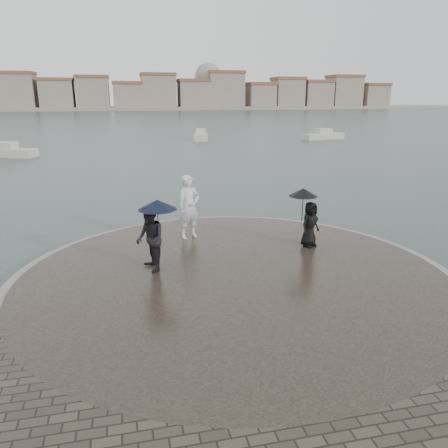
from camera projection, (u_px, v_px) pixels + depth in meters
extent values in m
plane|color=#2B3835|center=(275.00, 354.00, 9.10)|extent=(400.00, 400.00, 0.00)
cylinder|color=gray|center=(234.00, 280.00, 12.33)|extent=(12.50, 12.50, 0.32)
cylinder|color=#2D261E|center=(234.00, 280.00, 12.32)|extent=(11.90, 11.90, 0.36)
imported|color=silver|center=(189.00, 207.00, 15.14)|extent=(0.94, 0.77, 2.22)
imported|color=black|center=(150.00, 239.00, 12.27)|extent=(0.92, 1.07, 1.90)
cylinder|color=black|center=(158.00, 224.00, 12.30)|extent=(0.02, 0.02, 0.90)
cone|color=black|center=(157.00, 205.00, 12.15)|extent=(1.12, 1.12, 0.28)
imported|color=black|center=(310.00, 224.00, 14.34)|extent=(0.88, 0.77, 1.51)
cylinder|color=black|center=(302.00, 208.00, 14.22)|extent=(0.02, 0.02, 0.90)
cone|color=black|center=(303.00, 192.00, 14.08)|extent=(0.97, 0.97, 0.26)
cube|color=gray|center=(128.00, 108.00, 161.31)|extent=(260.00, 20.00, 1.20)
cube|color=gray|center=(17.00, 93.00, 149.04)|extent=(12.00, 10.00, 12.00)
cube|color=brown|center=(15.00, 73.00, 147.20)|extent=(12.60, 10.60, 1.00)
cube|color=gray|center=(58.00, 96.00, 152.11)|extent=(11.00, 10.00, 10.00)
cube|color=brown|center=(56.00, 79.00, 150.55)|extent=(11.60, 10.60, 1.00)
cube|color=gray|center=(93.00, 95.00, 154.54)|extent=(11.00, 10.00, 11.00)
cube|color=brown|center=(92.00, 77.00, 152.84)|extent=(11.60, 10.60, 1.00)
cube|color=gray|center=(128.00, 97.00, 157.40)|extent=(10.00, 10.00, 9.00)
cube|color=brown|center=(127.00, 83.00, 155.98)|extent=(10.60, 10.60, 1.00)
cube|color=gray|center=(158.00, 93.00, 159.33)|extent=(12.00, 10.00, 12.00)
cube|color=brown|center=(158.00, 74.00, 157.49)|extent=(12.60, 10.60, 1.00)
cube|color=gray|center=(194.00, 96.00, 162.41)|extent=(11.00, 10.00, 10.00)
cube|color=brown|center=(193.00, 80.00, 160.85)|extent=(11.60, 10.60, 1.00)
cube|color=gray|center=(225.00, 92.00, 164.56)|extent=(13.00, 10.00, 13.00)
cube|color=brown|center=(225.00, 72.00, 162.57)|extent=(13.60, 10.60, 1.00)
cube|color=gray|center=(260.00, 97.00, 168.12)|extent=(10.00, 10.00, 9.00)
cube|color=brown|center=(261.00, 84.00, 166.71)|extent=(10.60, 10.60, 1.00)
cube|color=gray|center=(287.00, 95.00, 170.20)|extent=(11.00, 10.00, 11.00)
cube|color=brown|center=(288.00, 78.00, 168.50)|extent=(11.60, 10.60, 1.00)
cube|color=gray|center=(316.00, 96.00, 172.92)|extent=(11.00, 10.00, 10.00)
cube|color=brown|center=(317.00, 81.00, 171.36)|extent=(11.60, 10.60, 1.00)
cube|color=gray|center=(344.00, 93.00, 175.21)|extent=(12.00, 10.00, 12.00)
cube|color=brown|center=(345.00, 76.00, 173.37)|extent=(12.60, 10.60, 1.00)
cube|color=gray|center=(372.00, 97.00, 178.42)|extent=(10.00, 10.00, 9.00)
cube|color=brown|center=(374.00, 84.00, 177.01)|extent=(10.60, 10.60, 1.00)
sphere|color=gray|center=(208.00, 77.00, 163.58)|extent=(10.00, 10.00, 10.00)
cube|color=beige|center=(5.00, 154.00, 38.26)|extent=(5.70, 3.57, 0.90)
cube|color=beige|center=(4.00, 147.00, 38.09)|extent=(2.31, 1.87, 0.90)
cube|color=beige|center=(323.00, 137.00, 53.71)|extent=(5.73, 2.98, 0.90)
cube|color=beige|center=(323.00, 132.00, 53.54)|extent=(2.24, 1.68, 0.90)
cube|color=beige|center=(201.00, 138.00, 53.11)|extent=(2.54, 5.70, 0.90)
cube|color=beige|center=(201.00, 133.00, 52.94)|extent=(1.53, 2.18, 0.90)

